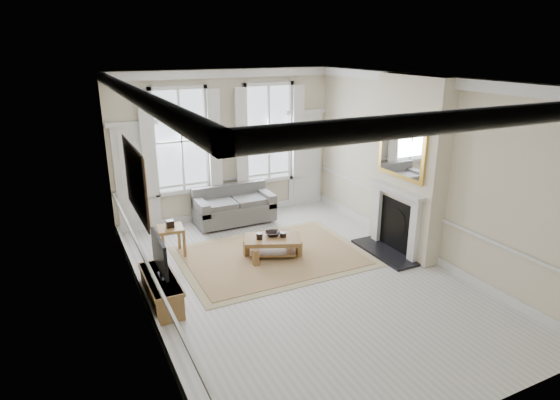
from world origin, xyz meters
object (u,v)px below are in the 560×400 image
sofa (233,207)px  coffee_table (273,241)px  side_table (171,233)px  tv_stand (161,290)px

sofa → coffee_table: sofa is taller
coffee_table → sofa: bearing=114.1°
sofa → side_table: (-1.71, -1.16, 0.12)m
coffee_table → tv_stand: 2.43m
side_table → coffee_table: bearing=-28.0°
side_table → tv_stand: 1.80m
sofa → tv_stand: 3.66m
coffee_table → tv_stand: bearing=-137.8°
side_table → tv_stand: size_ratio=0.46×
side_table → tv_stand: bearing=-108.7°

